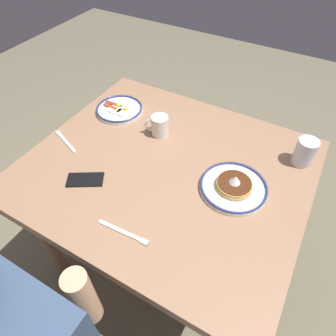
{
  "coord_description": "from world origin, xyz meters",
  "views": [
    {
      "loc": [
        -0.43,
        0.75,
        1.65
      ],
      "look_at": [
        -0.03,
        0.03,
        0.78
      ],
      "focal_mm": 31.77,
      "sensor_mm": 36.0,
      "label": 1
    }
  ],
  "objects_px": {
    "cell_phone": "(85,180)",
    "fork_near": "(124,232)",
    "plate_center_pancakes": "(119,109)",
    "fork_far": "(65,141)",
    "drinking_glass": "(304,153)",
    "plate_near_main": "(234,186)",
    "coffee_mug": "(159,126)"
  },
  "relations": [
    {
      "from": "drinking_glass",
      "to": "plate_near_main",
      "type": "bearing_deg",
      "value": 55.0
    },
    {
      "from": "cell_phone",
      "to": "fork_near",
      "type": "relative_size",
      "value": 0.71
    },
    {
      "from": "drinking_glass",
      "to": "fork_near",
      "type": "xyz_separation_m",
      "value": [
        0.45,
        0.65,
        -0.05
      ]
    },
    {
      "from": "fork_near",
      "to": "plate_center_pancakes",
      "type": "bearing_deg",
      "value": -53.03
    },
    {
      "from": "fork_far",
      "to": "plate_near_main",
      "type": "bearing_deg",
      "value": -171.75
    },
    {
      "from": "fork_far",
      "to": "drinking_glass",
      "type": "bearing_deg",
      "value": -157.92
    },
    {
      "from": "plate_center_pancakes",
      "to": "fork_far",
      "type": "relative_size",
      "value": 1.32
    },
    {
      "from": "fork_far",
      "to": "plate_center_pancakes",
      "type": "bearing_deg",
      "value": -104.29
    },
    {
      "from": "fork_near",
      "to": "fork_far",
      "type": "distance_m",
      "value": 0.57
    },
    {
      "from": "coffee_mug",
      "to": "fork_near",
      "type": "distance_m",
      "value": 0.54
    },
    {
      "from": "cell_phone",
      "to": "drinking_glass",
      "type": "bearing_deg",
      "value": -175.04
    },
    {
      "from": "cell_phone",
      "to": "fork_near",
      "type": "distance_m",
      "value": 0.3
    },
    {
      "from": "coffee_mug",
      "to": "plate_near_main",
      "type": "bearing_deg",
      "value": 160.95
    },
    {
      "from": "plate_center_pancakes",
      "to": "cell_phone",
      "type": "distance_m",
      "value": 0.47
    },
    {
      "from": "cell_phone",
      "to": "fork_far",
      "type": "distance_m",
      "value": 0.27
    },
    {
      "from": "drinking_glass",
      "to": "fork_near",
      "type": "distance_m",
      "value": 0.79
    },
    {
      "from": "plate_center_pancakes",
      "to": "drinking_glass",
      "type": "height_order",
      "value": "drinking_glass"
    },
    {
      "from": "coffee_mug",
      "to": "cell_phone",
      "type": "height_order",
      "value": "coffee_mug"
    },
    {
      "from": "drinking_glass",
      "to": "plate_center_pancakes",
      "type": "bearing_deg",
      "value": 5.21
    },
    {
      "from": "drinking_glass",
      "to": "fork_far",
      "type": "distance_m",
      "value": 1.04
    },
    {
      "from": "fork_near",
      "to": "drinking_glass",
      "type": "bearing_deg",
      "value": -125.03
    },
    {
      "from": "plate_center_pancakes",
      "to": "coffee_mug",
      "type": "xyz_separation_m",
      "value": [
        -0.27,
        0.05,
        0.04
      ]
    },
    {
      "from": "coffee_mug",
      "to": "cell_phone",
      "type": "bearing_deg",
      "value": 73.9
    },
    {
      "from": "coffee_mug",
      "to": "cell_phone",
      "type": "relative_size",
      "value": 0.75
    },
    {
      "from": "plate_center_pancakes",
      "to": "drinking_glass",
      "type": "xyz_separation_m",
      "value": [
        -0.88,
        -0.08,
        0.04
      ]
    },
    {
      "from": "cell_phone",
      "to": "fork_far",
      "type": "height_order",
      "value": "cell_phone"
    },
    {
      "from": "plate_near_main",
      "to": "cell_phone",
      "type": "distance_m",
      "value": 0.59
    },
    {
      "from": "cell_phone",
      "to": "plate_center_pancakes",
      "type": "bearing_deg",
      "value": -101.97
    },
    {
      "from": "drinking_glass",
      "to": "fork_near",
      "type": "bearing_deg",
      "value": 54.97
    },
    {
      "from": "plate_center_pancakes",
      "to": "drinking_glass",
      "type": "relative_size",
      "value": 1.97
    },
    {
      "from": "coffee_mug",
      "to": "cell_phone",
      "type": "distance_m",
      "value": 0.41
    },
    {
      "from": "coffee_mug",
      "to": "fork_far",
      "type": "distance_m",
      "value": 0.43
    }
  ]
}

